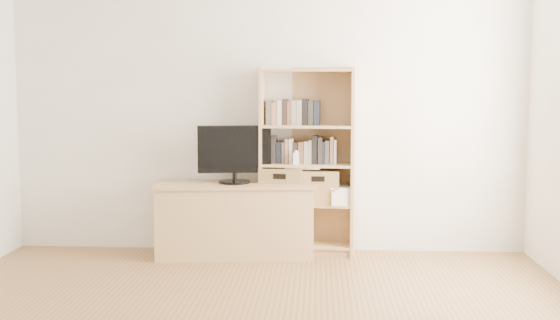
# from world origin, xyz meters

# --- Properties ---
(back_wall) EXTENTS (4.50, 0.02, 2.60)m
(back_wall) POSITION_xyz_m (0.00, 2.50, 1.30)
(back_wall) COLOR silver
(back_wall) RESTS_ON floor
(front_wall) EXTENTS (4.50, 0.02, 2.60)m
(front_wall) POSITION_xyz_m (0.00, -2.50, 1.30)
(front_wall) COLOR silver
(front_wall) RESTS_ON floor
(tv_stand) EXTENTS (1.36, 0.62, 0.60)m
(tv_stand) POSITION_xyz_m (-0.27, 2.25, 0.30)
(tv_stand) COLOR tan
(tv_stand) RESTS_ON floor
(bookshelf) EXTENTS (0.83, 0.35, 1.61)m
(bookshelf) POSITION_xyz_m (0.35, 2.36, 0.81)
(bookshelf) COLOR tan
(bookshelf) RESTS_ON floor
(television) EXTENTS (0.62, 0.13, 0.49)m
(television) POSITION_xyz_m (-0.27, 2.25, 0.87)
(television) COLOR black
(television) RESTS_ON tv_stand
(books_row_mid) EXTENTS (0.80, 0.19, 0.21)m
(books_row_mid) POSITION_xyz_m (0.36, 2.37, 0.90)
(books_row_mid) COLOR black
(books_row_mid) RESTS_ON bookshelf
(books_row_upper) EXTENTS (0.40, 0.17, 0.21)m
(books_row_upper) POSITION_xyz_m (0.18, 2.39, 1.22)
(books_row_upper) COLOR black
(books_row_upper) RESTS_ON bookshelf
(baby_monitor) EXTENTS (0.05, 0.03, 0.10)m
(baby_monitor) POSITION_xyz_m (0.26, 2.27, 0.84)
(baby_monitor) COLOR white
(baby_monitor) RESTS_ON bookshelf
(basket_left) EXTENTS (0.41, 0.35, 0.30)m
(basket_left) POSITION_xyz_m (0.14, 2.37, 0.60)
(basket_left) COLOR olive
(basket_left) RESTS_ON bookshelf
(basket_right) EXTENTS (0.36, 0.30, 0.29)m
(basket_right) POSITION_xyz_m (0.45, 2.34, 0.59)
(basket_right) COLOR olive
(basket_right) RESTS_ON bookshelf
(laptop) EXTENTS (0.33, 0.26, 0.02)m
(laptop) POSITION_xyz_m (0.33, 2.33, 0.76)
(laptop) COLOR white
(laptop) RESTS_ON basket_left
(magazine_stack) EXTENTS (0.23, 0.30, 0.13)m
(magazine_stack) POSITION_xyz_m (0.63, 2.33, 0.51)
(magazine_stack) COLOR silver
(magazine_stack) RESTS_ON bookshelf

